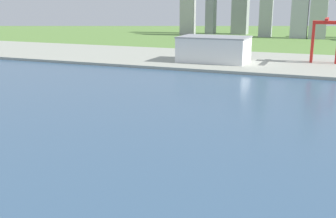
{
  "coord_description": "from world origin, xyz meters",
  "views": [
    {
      "loc": [
        58.79,
        99.63,
        55.66
      ],
      "look_at": [
        4.88,
        234.13,
        18.0
      ],
      "focal_mm": 43.99,
      "sensor_mm": 36.0,
      "label": 1
    }
  ],
  "objects": [
    {
      "name": "ground_plane",
      "position": [
        0.0,
        300.0,
        0.0
      ],
      "size": [
        2400.0,
        2400.0,
        0.0
      ],
      "primitive_type": "plane",
      "color": "#5C863D"
    },
    {
      "name": "water_bay",
      "position": [
        0.0,
        240.0,
        0.07
      ],
      "size": [
        840.0,
        360.0,
        0.15
      ],
      "primitive_type": "cube",
      "color": "#385675",
      "rests_on": "ground"
    },
    {
      "name": "industrial_pier",
      "position": [
        0.0,
        490.0,
        1.25
      ],
      "size": [
        840.0,
        140.0,
        2.5
      ],
      "primitive_type": "cube",
      "color": "#9EA092",
      "rests_on": "ground"
    },
    {
      "name": "port_crane_red",
      "position": [
        51.31,
        495.91,
        31.21
      ],
      "size": [
        23.59,
        43.34,
        39.98
      ],
      "color": "red",
      "rests_on": "industrial_pier"
    },
    {
      "name": "warehouse_main",
      "position": [
        -43.34,
        468.33,
        14.04
      ],
      "size": [
        62.7,
        40.88,
        23.03
      ],
      "color": "white",
      "rests_on": "industrial_pier"
    }
  ]
}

